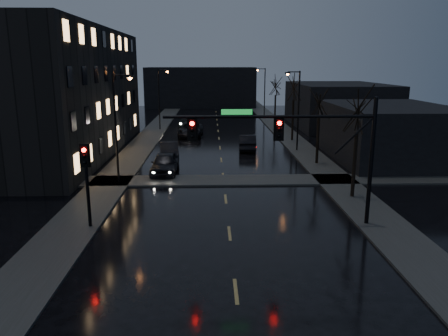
{
  "coord_description": "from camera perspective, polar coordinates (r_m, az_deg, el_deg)",
  "views": [
    {
      "loc": [
        -0.92,
        -13.44,
        8.65
      ],
      "look_at": [
        -0.25,
        9.37,
        3.2
      ],
      "focal_mm": 35.0,
      "sensor_mm": 36.0,
      "label": 1
    }
  ],
  "objects": [
    {
      "name": "ground",
      "position": [
        16.01,
        1.98,
        -19.28
      ],
      "size": [
        160.0,
        160.0,
        0.0
      ],
      "primitive_type": "plane",
      "color": "black",
      "rests_on": "ground"
    },
    {
      "name": "signal_pole_left",
      "position": [
        24.05,
        -17.52,
        -0.77
      ],
      "size": [
        0.35,
        0.41,
        4.53
      ],
      "color": "black",
      "rests_on": "ground"
    },
    {
      "name": "sidewalk_left",
      "position": [
        49.78,
        -10.44,
        3.27
      ],
      "size": [
        3.0,
        140.0,
        0.12
      ],
      "primitive_type": "cube",
      "color": "#2D2D2B",
      "rests_on": "ground"
    },
    {
      "name": "sidewalk_right",
      "position": [
        50.09,
        9.19,
        3.38
      ],
      "size": [
        3.0,
        140.0,
        0.12
      ],
      "primitive_type": "cube",
      "color": "#2D2D2B",
      "rests_on": "ground"
    },
    {
      "name": "tree_far",
      "position": [
        64.18,
        6.78,
        11.02
      ],
      "size": [
        3.43,
        3.43,
        7.88
      ],
      "color": "black",
      "rests_on": "ground"
    },
    {
      "name": "streetlight_l_far",
      "position": [
        58.95,
        -8.3,
        9.52
      ],
      "size": [
        1.53,
        0.28,
        8.0
      ],
      "color": "black",
      "rests_on": "ground"
    },
    {
      "name": "tree_mid_b",
      "position": [
        50.35,
        9.14,
        10.94
      ],
      "size": [
        3.74,
        3.74,
        8.59
      ],
      "color": "black",
      "rests_on": "ground"
    },
    {
      "name": "far_block",
      "position": [
        91.58,
        -3.05,
        10.5
      ],
      "size": [
        22.0,
        10.0,
        8.0
      ],
      "primitive_type": "cube",
      "color": "black",
      "rests_on": "ground"
    },
    {
      "name": "tree_near",
      "position": [
        29.08,
        17.18,
        8.04
      ],
      "size": [
        3.52,
        3.52,
        8.08
      ],
      "color": "black",
      "rests_on": "ground"
    },
    {
      "name": "apartment_block",
      "position": [
        46.23,
        -21.68,
        9.21
      ],
      "size": [
        12.0,
        30.0,
        12.0
      ],
      "primitive_type": "cube",
      "color": "black",
      "rests_on": "ground"
    },
    {
      "name": "oncoming_car_b",
      "position": [
        41.12,
        -7.17,
        2.26
      ],
      "size": [
        2.18,
        4.79,
        1.53
      ],
      "primitive_type": "imported",
      "rotation": [
        0.0,
        0.0,
        0.13
      ],
      "color": "black",
      "rests_on": "ground"
    },
    {
      "name": "tree_mid_a",
      "position": [
        38.69,
        12.4,
        8.93
      ],
      "size": [
        3.3,
        3.3,
        7.58
      ],
      "color": "black",
      "rests_on": "ground"
    },
    {
      "name": "streetlight_r_far",
      "position": [
        72.05,
        5.17,
        10.29
      ],
      "size": [
        1.53,
        0.28,
        8.0
      ],
      "color": "black",
      "rests_on": "ground"
    },
    {
      "name": "streetlight_l_near",
      "position": [
        32.37,
        -13.64,
        6.18
      ],
      "size": [
        1.53,
        0.28,
        8.0
      ],
      "color": "black",
      "rests_on": "ground"
    },
    {
      "name": "commercial_right_far",
      "position": [
        64.25,
        14.65,
        7.95
      ],
      "size": [
        12.0,
        18.0,
        6.0
      ],
      "primitive_type": "cube",
      "color": "black",
      "rests_on": "ground"
    },
    {
      "name": "streetlight_r_mid",
      "position": [
        44.44,
        9.44,
        8.24
      ],
      "size": [
        1.53,
        0.28,
        8.0
      ],
      "color": "black",
      "rests_on": "ground"
    },
    {
      "name": "oncoming_car_d",
      "position": [
        62.56,
        -5.0,
        6.03
      ],
      "size": [
        2.13,
        4.59,
        1.3
      ],
      "primitive_type": "imported",
      "rotation": [
        0.0,
        0.0,
        -0.07
      ],
      "color": "black",
      "rests_on": "ground"
    },
    {
      "name": "oncoming_car_a",
      "position": [
        35.47,
        -7.73,
        0.6
      ],
      "size": [
        2.12,
        5.03,
        1.7
      ],
      "primitive_type": "imported",
      "rotation": [
        0.0,
        0.0,
        -0.02
      ],
      "color": "black",
      "rests_on": "ground"
    },
    {
      "name": "lead_car",
      "position": [
        45.11,
        3.09,
        3.39
      ],
      "size": [
        2.02,
        4.96,
        1.6
      ],
      "primitive_type": "imported",
      "rotation": [
        0.0,
        0.0,
        3.07
      ],
      "color": "black",
      "rests_on": "ground"
    },
    {
      "name": "commercial_right_near",
      "position": [
        43.16,
        20.75,
        4.37
      ],
      "size": [
        10.0,
        14.0,
        5.0
      ],
      "primitive_type": "cube",
      "color": "black",
      "rests_on": "ground"
    },
    {
      "name": "signal_mast",
      "position": [
        23.25,
        10.19,
        3.85
      ],
      "size": [
        11.11,
        0.41,
        7.0
      ],
      "color": "black",
      "rests_on": "ground"
    },
    {
      "name": "oncoming_car_c",
      "position": [
        53.74,
        -4.37,
        5.01
      ],
      "size": [
        3.02,
        6.05,
        1.65
      ],
      "primitive_type": "imported",
      "rotation": [
        0.0,
        0.0,
        -0.05
      ],
      "color": "black",
      "rests_on": "ground"
    },
    {
      "name": "sidewalk_cross",
      "position": [
        33.09,
        -0.04,
        -1.62
      ],
      "size": [
        40.0,
        3.0,
        0.12
      ],
      "primitive_type": "cube",
      "color": "#2D2D2B",
      "rests_on": "ground"
    }
  ]
}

